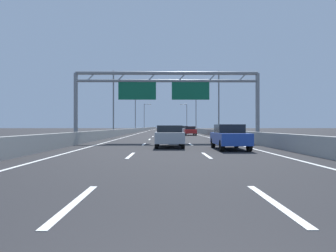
% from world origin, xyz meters
% --- Properties ---
extents(ground_plane, '(260.00, 260.00, 0.00)m').
position_xyz_m(ground_plane, '(0.00, 100.00, 0.00)').
color(ground_plane, '#262628').
extents(lane_dash_left_0, '(0.16, 3.00, 0.01)m').
position_xyz_m(lane_dash_left_0, '(-1.80, 3.50, 0.01)').
color(lane_dash_left_0, white).
rests_on(lane_dash_left_0, ground_plane).
extents(lane_dash_left_1, '(0.16, 3.00, 0.01)m').
position_xyz_m(lane_dash_left_1, '(-1.80, 12.50, 0.01)').
color(lane_dash_left_1, white).
rests_on(lane_dash_left_1, ground_plane).
extents(lane_dash_left_2, '(0.16, 3.00, 0.01)m').
position_xyz_m(lane_dash_left_2, '(-1.80, 21.50, 0.01)').
color(lane_dash_left_2, white).
rests_on(lane_dash_left_2, ground_plane).
extents(lane_dash_left_3, '(0.16, 3.00, 0.01)m').
position_xyz_m(lane_dash_left_3, '(-1.80, 30.50, 0.01)').
color(lane_dash_left_3, white).
rests_on(lane_dash_left_3, ground_plane).
extents(lane_dash_left_4, '(0.16, 3.00, 0.01)m').
position_xyz_m(lane_dash_left_4, '(-1.80, 39.50, 0.01)').
color(lane_dash_left_4, white).
rests_on(lane_dash_left_4, ground_plane).
extents(lane_dash_left_5, '(0.16, 3.00, 0.01)m').
position_xyz_m(lane_dash_left_5, '(-1.80, 48.50, 0.01)').
color(lane_dash_left_5, white).
rests_on(lane_dash_left_5, ground_plane).
extents(lane_dash_left_6, '(0.16, 3.00, 0.01)m').
position_xyz_m(lane_dash_left_6, '(-1.80, 57.50, 0.01)').
color(lane_dash_left_6, white).
rests_on(lane_dash_left_6, ground_plane).
extents(lane_dash_left_7, '(0.16, 3.00, 0.01)m').
position_xyz_m(lane_dash_left_7, '(-1.80, 66.50, 0.01)').
color(lane_dash_left_7, white).
rests_on(lane_dash_left_7, ground_plane).
extents(lane_dash_left_8, '(0.16, 3.00, 0.01)m').
position_xyz_m(lane_dash_left_8, '(-1.80, 75.50, 0.01)').
color(lane_dash_left_8, white).
rests_on(lane_dash_left_8, ground_plane).
extents(lane_dash_left_9, '(0.16, 3.00, 0.01)m').
position_xyz_m(lane_dash_left_9, '(-1.80, 84.50, 0.01)').
color(lane_dash_left_9, white).
rests_on(lane_dash_left_9, ground_plane).
extents(lane_dash_left_10, '(0.16, 3.00, 0.01)m').
position_xyz_m(lane_dash_left_10, '(-1.80, 93.50, 0.01)').
color(lane_dash_left_10, white).
rests_on(lane_dash_left_10, ground_plane).
extents(lane_dash_left_11, '(0.16, 3.00, 0.01)m').
position_xyz_m(lane_dash_left_11, '(-1.80, 102.50, 0.01)').
color(lane_dash_left_11, white).
rests_on(lane_dash_left_11, ground_plane).
extents(lane_dash_left_12, '(0.16, 3.00, 0.01)m').
position_xyz_m(lane_dash_left_12, '(-1.80, 111.50, 0.01)').
color(lane_dash_left_12, white).
rests_on(lane_dash_left_12, ground_plane).
extents(lane_dash_left_13, '(0.16, 3.00, 0.01)m').
position_xyz_m(lane_dash_left_13, '(-1.80, 120.50, 0.01)').
color(lane_dash_left_13, white).
rests_on(lane_dash_left_13, ground_plane).
extents(lane_dash_left_14, '(0.16, 3.00, 0.01)m').
position_xyz_m(lane_dash_left_14, '(-1.80, 129.50, 0.01)').
color(lane_dash_left_14, white).
rests_on(lane_dash_left_14, ground_plane).
extents(lane_dash_left_15, '(0.16, 3.00, 0.01)m').
position_xyz_m(lane_dash_left_15, '(-1.80, 138.50, 0.01)').
color(lane_dash_left_15, white).
rests_on(lane_dash_left_15, ground_plane).
extents(lane_dash_left_16, '(0.16, 3.00, 0.01)m').
position_xyz_m(lane_dash_left_16, '(-1.80, 147.50, 0.01)').
color(lane_dash_left_16, white).
rests_on(lane_dash_left_16, ground_plane).
extents(lane_dash_left_17, '(0.16, 3.00, 0.01)m').
position_xyz_m(lane_dash_left_17, '(-1.80, 156.50, 0.01)').
color(lane_dash_left_17, white).
rests_on(lane_dash_left_17, ground_plane).
extents(lane_dash_right_0, '(0.16, 3.00, 0.01)m').
position_xyz_m(lane_dash_right_0, '(1.80, 3.50, 0.01)').
color(lane_dash_right_0, white).
rests_on(lane_dash_right_0, ground_plane).
extents(lane_dash_right_1, '(0.16, 3.00, 0.01)m').
position_xyz_m(lane_dash_right_1, '(1.80, 12.50, 0.01)').
color(lane_dash_right_1, white).
rests_on(lane_dash_right_1, ground_plane).
extents(lane_dash_right_2, '(0.16, 3.00, 0.01)m').
position_xyz_m(lane_dash_right_2, '(1.80, 21.50, 0.01)').
color(lane_dash_right_2, white).
rests_on(lane_dash_right_2, ground_plane).
extents(lane_dash_right_3, '(0.16, 3.00, 0.01)m').
position_xyz_m(lane_dash_right_3, '(1.80, 30.50, 0.01)').
color(lane_dash_right_3, white).
rests_on(lane_dash_right_3, ground_plane).
extents(lane_dash_right_4, '(0.16, 3.00, 0.01)m').
position_xyz_m(lane_dash_right_4, '(1.80, 39.50, 0.01)').
color(lane_dash_right_4, white).
rests_on(lane_dash_right_4, ground_plane).
extents(lane_dash_right_5, '(0.16, 3.00, 0.01)m').
position_xyz_m(lane_dash_right_5, '(1.80, 48.50, 0.01)').
color(lane_dash_right_5, white).
rests_on(lane_dash_right_5, ground_plane).
extents(lane_dash_right_6, '(0.16, 3.00, 0.01)m').
position_xyz_m(lane_dash_right_6, '(1.80, 57.50, 0.01)').
color(lane_dash_right_6, white).
rests_on(lane_dash_right_6, ground_plane).
extents(lane_dash_right_7, '(0.16, 3.00, 0.01)m').
position_xyz_m(lane_dash_right_7, '(1.80, 66.50, 0.01)').
color(lane_dash_right_7, white).
rests_on(lane_dash_right_7, ground_plane).
extents(lane_dash_right_8, '(0.16, 3.00, 0.01)m').
position_xyz_m(lane_dash_right_8, '(1.80, 75.50, 0.01)').
color(lane_dash_right_8, white).
rests_on(lane_dash_right_8, ground_plane).
extents(lane_dash_right_9, '(0.16, 3.00, 0.01)m').
position_xyz_m(lane_dash_right_9, '(1.80, 84.50, 0.01)').
color(lane_dash_right_9, white).
rests_on(lane_dash_right_9, ground_plane).
extents(lane_dash_right_10, '(0.16, 3.00, 0.01)m').
position_xyz_m(lane_dash_right_10, '(1.80, 93.50, 0.01)').
color(lane_dash_right_10, white).
rests_on(lane_dash_right_10, ground_plane).
extents(lane_dash_right_11, '(0.16, 3.00, 0.01)m').
position_xyz_m(lane_dash_right_11, '(1.80, 102.50, 0.01)').
color(lane_dash_right_11, white).
rests_on(lane_dash_right_11, ground_plane).
extents(lane_dash_right_12, '(0.16, 3.00, 0.01)m').
position_xyz_m(lane_dash_right_12, '(1.80, 111.50, 0.01)').
color(lane_dash_right_12, white).
rests_on(lane_dash_right_12, ground_plane).
extents(lane_dash_right_13, '(0.16, 3.00, 0.01)m').
position_xyz_m(lane_dash_right_13, '(1.80, 120.50, 0.01)').
color(lane_dash_right_13, white).
rests_on(lane_dash_right_13, ground_plane).
extents(lane_dash_right_14, '(0.16, 3.00, 0.01)m').
position_xyz_m(lane_dash_right_14, '(1.80, 129.50, 0.01)').
color(lane_dash_right_14, white).
rests_on(lane_dash_right_14, ground_plane).
extents(lane_dash_right_15, '(0.16, 3.00, 0.01)m').
position_xyz_m(lane_dash_right_15, '(1.80, 138.50, 0.01)').
color(lane_dash_right_15, white).
rests_on(lane_dash_right_15, ground_plane).
extents(lane_dash_right_16, '(0.16, 3.00, 0.01)m').
position_xyz_m(lane_dash_right_16, '(1.80, 147.50, 0.01)').
color(lane_dash_right_16, white).
rests_on(lane_dash_right_16, ground_plane).
extents(lane_dash_right_17, '(0.16, 3.00, 0.01)m').
position_xyz_m(lane_dash_right_17, '(1.80, 156.50, 0.01)').
color(lane_dash_right_17, white).
rests_on(lane_dash_right_17, ground_plane).
extents(edge_line_left, '(0.16, 176.00, 0.01)m').
position_xyz_m(edge_line_left, '(-5.25, 88.00, 0.01)').
color(edge_line_left, white).
rests_on(edge_line_left, ground_plane).
extents(edge_line_right, '(0.16, 176.00, 0.01)m').
position_xyz_m(edge_line_right, '(5.25, 88.00, 0.01)').
color(edge_line_right, white).
rests_on(edge_line_right, ground_plane).
extents(barrier_left, '(0.45, 220.00, 0.95)m').
position_xyz_m(barrier_left, '(-6.90, 110.00, 0.47)').
color(barrier_left, '#9E9E99').
rests_on(barrier_left, ground_plane).
extents(barrier_right, '(0.45, 220.00, 0.95)m').
position_xyz_m(barrier_right, '(6.90, 110.00, 0.47)').
color(barrier_right, '#9E9E99').
rests_on(barrier_right, ground_plane).
extents(sign_gantry, '(16.84, 0.36, 6.36)m').
position_xyz_m(sign_gantry, '(-0.06, 25.81, 4.83)').
color(sign_gantry, gray).
rests_on(sign_gantry, ground_plane).
extents(streetlamp_left_mid, '(2.58, 0.28, 9.50)m').
position_xyz_m(streetlamp_left_mid, '(-7.47, 42.90, 5.40)').
color(streetlamp_left_mid, slate).
rests_on(streetlamp_left_mid, ground_plane).
extents(streetlamp_right_mid, '(2.58, 0.28, 9.50)m').
position_xyz_m(streetlamp_right_mid, '(7.47, 42.90, 5.40)').
color(streetlamp_right_mid, slate).
rests_on(streetlamp_right_mid, ground_plane).
extents(streetlamp_left_far, '(2.58, 0.28, 9.50)m').
position_xyz_m(streetlamp_left_far, '(-7.47, 76.07, 5.40)').
color(streetlamp_left_far, slate).
rests_on(streetlamp_left_far, ground_plane).
extents(streetlamp_right_far, '(2.58, 0.28, 9.50)m').
position_xyz_m(streetlamp_right_far, '(7.47, 76.07, 5.40)').
color(streetlamp_right_far, slate).
rests_on(streetlamp_right_far, ground_plane).
extents(streetlamp_left_distant, '(2.58, 0.28, 9.50)m').
position_xyz_m(streetlamp_left_distant, '(-7.47, 109.24, 5.40)').
color(streetlamp_left_distant, slate).
rests_on(streetlamp_left_distant, ground_plane).
extents(streetlamp_right_distant, '(2.58, 0.28, 9.50)m').
position_xyz_m(streetlamp_right_distant, '(7.47, 109.24, 5.40)').
color(streetlamp_right_distant, slate).
rests_on(streetlamp_right_distant, ground_plane).
extents(orange_car, '(1.78, 4.28, 1.50)m').
position_xyz_m(orange_car, '(-0.21, 138.78, 0.77)').
color(orange_car, orange).
rests_on(orange_car, ground_plane).
extents(silver_car, '(1.83, 4.28, 1.44)m').
position_xyz_m(silver_car, '(0.12, 18.43, 0.74)').
color(silver_car, '#A8ADB2').
rests_on(silver_car, ground_plane).
extents(black_car, '(1.70, 4.63, 1.54)m').
position_xyz_m(black_car, '(-0.04, 103.51, 0.78)').
color(black_car, black).
rests_on(black_car, ground_plane).
extents(yellow_car, '(1.89, 4.51, 1.46)m').
position_xyz_m(yellow_car, '(3.43, 139.55, 0.75)').
color(yellow_car, yellow).
rests_on(yellow_car, ground_plane).
extents(blue_car, '(1.74, 4.19, 1.50)m').
position_xyz_m(blue_car, '(3.72, 16.43, 0.77)').
color(blue_car, '#2347AD').
rests_on(blue_car, ground_plane).
extents(white_car, '(1.74, 4.61, 1.46)m').
position_xyz_m(white_car, '(3.49, 58.50, 0.76)').
color(white_car, silver).
rests_on(white_car, ground_plane).
extents(red_car, '(1.76, 4.40, 1.38)m').
position_xyz_m(red_car, '(3.69, 45.59, 0.72)').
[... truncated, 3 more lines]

